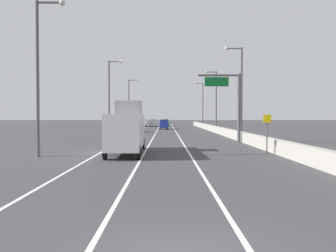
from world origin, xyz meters
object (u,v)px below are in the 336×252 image
at_px(lamp_post_left_near, 41,68).
at_px(car_gray_3, 132,127).
at_px(car_blue_0, 164,124).
at_px(lamp_post_right_third, 215,97).
at_px(lamp_post_right_near, 336,53).
at_px(box_truck, 127,129).
at_px(car_white_4, 143,123).
at_px(car_green_2, 166,123).
at_px(car_silver_1, 153,123).
at_px(speed_advisory_sign, 267,131).
at_px(lamp_post_left_mid, 111,93).
at_px(lamp_post_right_fourth, 202,102).
at_px(lamp_post_left_far, 130,101).
at_px(lamp_post_right_second, 240,87).
at_px(overhead_sign_gantry, 232,99).

distance_m(lamp_post_left_near, car_gray_3, 38.49).
bearing_deg(car_blue_0, lamp_post_right_third, -47.34).
distance_m(lamp_post_right_near, box_truck, 15.54).
xyz_separation_m(car_blue_0, box_truck, (-2.57, -48.52, 0.87)).
relative_size(car_blue_0, car_white_4, 1.02).
bearing_deg(lamp_post_right_near, car_green_2, 96.79).
bearing_deg(car_silver_1, speed_advisory_sign, -80.92).
bearing_deg(lamp_post_left_mid, lamp_post_right_fourth, 64.42).
distance_m(lamp_post_left_mid, box_truck, 26.47).
distance_m(lamp_post_right_near, car_blue_0, 57.95).
distance_m(lamp_post_left_far, car_gray_3, 18.76).
xyz_separation_m(lamp_post_left_near, car_white_4, (2.82, 68.87, -5.27)).
relative_size(lamp_post_left_far, car_blue_0, 2.53).
xyz_separation_m(car_blue_0, car_gray_3, (-5.56, -12.86, -0.04)).
height_order(speed_advisory_sign, lamp_post_left_mid, lamp_post_left_mid).
distance_m(lamp_post_right_third, car_white_4, 32.52).
bearing_deg(car_white_4, lamp_post_left_near, -92.35).
relative_size(lamp_post_right_third, car_white_4, 2.59).
bearing_deg(box_truck, lamp_post_left_far, 95.44).
xyz_separation_m(lamp_post_left_far, box_truck, (5.09, -53.51, -4.44)).
height_order(lamp_post_right_second, car_green_2, lamp_post_right_second).
distance_m(car_white_4, box_truck, 66.59).
bearing_deg(lamp_post_left_mid, car_gray_3, 77.81).
xyz_separation_m(speed_advisory_sign, lamp_post_right_fourth, (1.29, 62.26, 4.57)).
bearing_deg(lamp_post_right_fourth, lamp_post_left_near, -105.62).
bearing_deg(lamp_post_right_second, overhead_sign_gantry, -112.24).
relative_size(lamp_post_left_near, lamp_post_left_far, 1.00).
height_order(lamp_post_right_near, car_blue_0, lamp_post_right_near).
xyz_separation_m(lamp_post_left_far, car_white_4, (2.07, 13.00, -5.27)).
xyz_separation_m(lamp_post_right_fourth, lamp_post_left_near, (-17.85, -63.84, 0.00)).
bearing_deg(lamp_post_right_second, speed_advisory_sign, -94.06).
distance_m(car_green_2, box_truck, 70.22).
xyz_separation_m(car_green_2, box_truck, (-2.98, -70.15, 0.94)).
height_order(lamp_post_right_third, lamp_post_left_near, same).
relative_size(speed_advisory_sign, car_blue_0, 0.68).
bearing_deg(speed_advisory_sign, car_green_2, 96.23).
xyz_separation_m(lamp_post_left_far, car_gray_3, (2.10, -17.86, -5.35)).
xyz_separation_m(lamp_post_right_third, lamp_post_right_fourth, (-0.06, 23.28, 0.00)).
bearing_deg(lamp_post_right_third, box_truck, -107.54).
bearing_deg(lamp_post_left_far, lamp_post_right_near, -74.27).
xyz_separation_m(overhead_sign_gantry, car_blue_0, (-7.71, 37.40, -3.70)).
bearing_deg(box_truck, lamp_post_right_near, -34.13).
distance_m(lamp_post_right_near, car_gray_3, 46.91).
bearing_deg(lamp_post_right_third, lamp_post_right_near, -89.69).
bearing_deg(car_green_2, lamp_post_left_mid, -100.37).
bearing_deg(car_gray_3, car_green_2, 80.17).
bearing_deg(lamp_post_right_fourth, lamp_post_right_third, -89.85).
height_order(speed_advisory_sign, car_gray_3, speed_advisory_sign).
height_order(overhead_sign_gantry, car_silver_1, overhead_sign_gantry).
bearing_deg(car_blue_0, lamp_post_right_near, -80.26).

